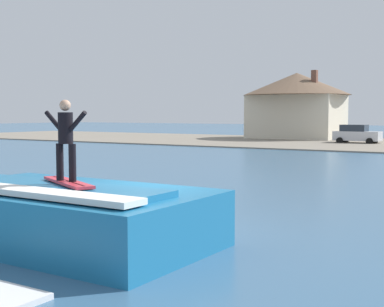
% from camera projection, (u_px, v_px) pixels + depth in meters
% --- Properties ---
extents(ground_plane, '(260.00, 260.00, 0.00)m').
position_uv_depth(ground_plane, '(150.00, 237.00, 12.89)').
color(ground_plane, '#3B6385').
extents(wave_crest, '(6.63, 3.73, 1.39)m').
position_uv_depth(wave_crest, '(64.00, 215.00, 12.22)').
color(wave_crest, '#1B6C9D').
rests_on(wave_crest, ground_plane).
extents(surfboard, '(2.18, 1.36, 0.06)m').
position_uv_depth(surfboard, '(68.00, 182.00, 11.88)').
color(surfboard, '#D8333F').
rests_on(surfboard, wave_crest).
extents(surfer, '(1.22, 0.32, 1.76)m').
position_uv_depth(surfer, '(66.00, 136.00, 11.78)').
color(surfer, black).
rests_on(surfer, surfboard).
extents(car_near_shore, '(4.34, 2.22, 1.86)m').
position_uv_depth(car_near_shore, '(357.00, 134.00, 52.84)').
color(car_near_shore, silver).
rests_on(car_near_shore, ground_plane).
extents(house_with_chimney, '(12.23, 12.23, 7.70)m').
position_uv_depth(house_with_chimney, '(297.00, 100.00, 62.46)').
color(house_with_chimney, beige).
rests_on(house_with_chimney, ground_plane).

